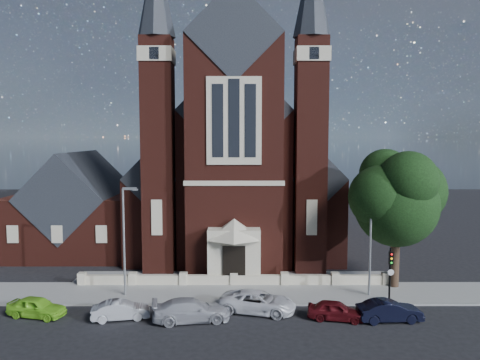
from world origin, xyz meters
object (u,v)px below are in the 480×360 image
Objects in this scene: church at (236,169)px; traffic_signal at (390,268)px; street_lamp_left at (125,235)px; car_lime_van at (37,307)px; car_navy at (389,311)px; car_dark_red at (336,310)px; car_silver_a at (121,310)px; car_silver_b at (191,310)px; street_lamp_right at (372,235)px; car_white_suv at (258,302)px; parish_hall at (80,212)px; street_tree at (399,200)px.

church is 23.94m from traffic_signal.
street_lamp_left is 2.10× the size of car_lime_van.
street_lamp_left is 1.98× the size of car_navy.
car_dark_red is (14.54, -4.43, -3.98)m from street_lamp_left.
car_silver_a is 4.57m from car_silver_b.
street_lamp_right is 1.59× the size of car_white_suv.
traffic_signal is at bearing -22.54° from car_navy.
parish_hall is at bearing -162.84° from church.
parish_hall is 29.62m from street_lamp_right.
car_silver_a is 0.72× the size of car_white_suv.
traffic_signal is (-1.60, -3.28, -4.38)m from street_tree.
car_silver_a is (-7.21, -23.30, -7.58)m from church.
car_navy reaches higher than car_silver_a.
parish_hall is at bearing 156.74° from street_tree.
church reaches higher than car_dark_red.
street_lamp_right is 2.02× the size of traffic_signal.
street_tree is 20.71m from street_lamp_left.
car_silver_a is at bearing -171.30° from traffic_signal.
car_silver_a is (0.70, -4.36, -3.99)m from street_lamp_left.
car_lime_van is 0.94× the size of car_navy.
car_white_suv is 8.46m from car_navy.
car_dark_red is (-4.37, -2.86, -1.96)m from traffic_signal.
car_lime_van reaches higher than car_silver_a.
street_lamp_left is 1.00× the size of street_lamp_right.
traffic_signal is at bearing -86.20° from car_silver_b.
church is at bearing 17.16° from parish_hall.
street_lamp_right is at bearing -66.79° from car_lime_van.
car_lime_van is at bearing -170.31° from street_lamp_right.
street_lamp_left is 15.71m from car_dark_red.
car_silver_a is at bearing -162.96° from street_tree.
car_silver_b is at bearing 85.27° from car_navy.
car_lime_van is (-4.90, -3.91, -3.94)m from street_lamp_left.
car_white_suv is at bearing -18.11° from street_lamp_left.
street_lamp_left is (-20.51, -1.71, -2.36)m from street_tree.
church is at bearing -28.90° from car_silver_a.
car_silver_a is at bearing -80.85° from street_lamp_left.
parish_hall reaches higher than car_silver_b.
street_lamp_left is 2.19× the size of car_silver_a.
car_navy is at bearing -14.62° from street_lamp_left.
street_tree is at bearing -84.68° from car_silver_a.
car_dark_red is 3.38m from car_navy.
car_silver_a is at bearing -165.85° from street_lamp_right.
car_navy is at bearing -85.79° from car_white_suv.
car_white_suv is at bearing -93.86° from car_silver_a.
car_white_suv is (-8.41, -3.14, -3.89)m from street_lamp_right.
street_lamp_right is 6.10m from car_navy.
church is 21.76m from street_lamp_right.
street_tree is 2.78× the size of car_lime_van.
car_silver_b is (13.35, -18.63, -3.30)m from parish_hall.
street_tree is at bearing -26.75° from car_navy.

